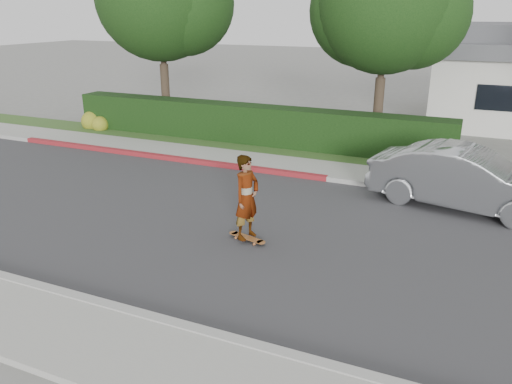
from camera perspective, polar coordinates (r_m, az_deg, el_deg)
ground at (r=11.90m, az=-1.95°, el=-3.95°), size 120.00×120.00×0.00m
road at (r=11.90m, az=-1.95°, el=-3.93°), size 60.00×8.00×0.01m
curb_near at (r=8.79m, az=-13.78°, el=-13.42°), size 60.00×0.20×0.15m
sidewalk_near at (r=8.25m, az=-17.63°, el=-16.47°), size 60.00×1.60×0.12m
curb_far at (r=15.43m, az=4.57°, el=2.01°), size 60.00×0.20×0.15m
curb_red_section at (r=17.61m, az=-11.02°, el=3.99°), size 12.00×0.21×0.15m
sidewalk_far at (r=16.25m, az=5.61°, el=2.85°), size 60.00×1.60×0.12m
planting_strip at (r=17.72m, az=7.23°, el=4.22°), size 60.00×1.60×0.10m
hedge at (r=19.11m, az=-0.88°, el=7.70°), size 15.00×1.00×1.50m
flowering_shrub at (r=22.59m, az=-17.96°, el=7.58°), size 1.40×1.00×0.90m
tree_center at (r=19.26m, az=14.74°, el=19.64°), size 5.66×4.84×7.44m
skateboard at (r=11.13m, az=-1.03°, el=-5.24°), size 0.99×0.43×0.09m
skateboarder at (r=10.75m, az=-1.06°, el=-0.62°), size 0.62×0.78×1.89m
car_silver at (r=13.83m, az=22.84°, el=1.40°), size 5.01×2.56×1.57m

